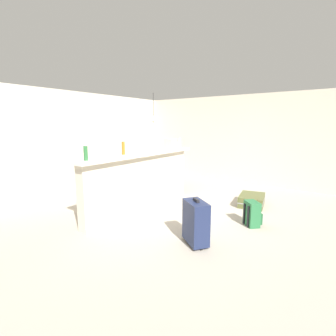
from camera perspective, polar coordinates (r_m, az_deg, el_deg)
The scene contains 17 objects.
ground_plane at distance 5.21m, azimuth 2.28°, elevation -9.37°, with size 13.00×13.00×0.05m, color #ADA393.
wall_back at distance 7.09m, azimuth -18.65°, elevation 5.83°, with size 6.60×0.10×2.50m, color beige.
wall_right at distance 7.76m, azimuth 13.22°, elevation 6.40°, with size 0.10×6.00×2.50m, color beige.
partition_half_wall at distance 5.04m, azimuth -6.04°, elevation -3.32°, with size 2.80×0.20×1.09m, color beige.
bar_countertop at distance 4.94m, azimuth -6.16°, elevation 3.12°, with size 2.96×0.40×0.05m, color white.
bottle_green at distance 4.09m, azimuth -18.08°, elevation 3.19°, with size 0.06×0.06×0.22m, color #2D6B38.
bottle_amber at distance 4.69m, azimuth -10.06°, elevation 4.42°, with size 0.06×0.06×0.24m, color #9E661E.
bottle_clear at distance 5.21m, azimuth -1.99°, elevation 5.20°, with size 0.07×0.07×0.25m, color silver.
bottle_white at distance 5.86m, azimuth 2.54°, elevation 5.64°, with size 0.07×0.07×0.23m, color silver.
grocery_bag at distance 5.72m, azimuth 0.68°, elevation 5.47°, with size 0.26×0.18×0.22m, color beige.
dining_table at distance 6.93m, azimuth -2.90°, elevation 1.22°, with size 1.10×0.80×0.74m.
dining_chair_near_partition at distance 6.61m, azimuth 0.14°, elevation -0.34°, with size 0.46×0.46×0.93m.
dining_chair_far_side at distance 7.35m, azimuth -6.24°, elevation 0.66°, with size 0.42×0.42×0.93m.
pendant_lamp at distance 6.90m, azimuth -3.31°, elevation 11.13°, with size 0.34×0.34×0.78m.
suitcase_flat_olive at distance 5.65m, azimuth 18.38°, elevation -6.87°, with size 0.88×0.62×0.22m.
suitcase_upright_navy at distance 3.66m, azimuth 6.28°, elevation -12.02°, with size 0.45×0.50×0.67m.
backpack_green at distance 4.54m, azimuth 18.48°, elevation -9.83°, with size 0.34×0.34×0.42m.
Camera 1 is at (-4.08, -2.73, 1.70)m, focal length 27.00 mm.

